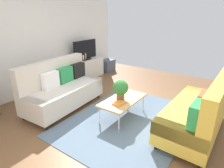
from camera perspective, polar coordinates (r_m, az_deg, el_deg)
name	(u,v)px	position (r m, az deg, el deg)	size (l,w,h in m)	color
ground_plane	(122,118)	(4.10, 3.15, -10.21)	(7.68, 7.68, 0.00)	brown
wall_far	(34,39)	(5.57, -22.29, 12.42)	(6.40, 0.12, 2.90)	white
area_rug	(129,120)	(4.02, 5.27, -10.87)	(2.90, 2.20, 0.01)	slate
couch_beige	(62,89)	(4.54, -14.81, -1.38)	(1.95, 0.96, 1.10)	beige
couch_green	(199,112)	(3.74, 24.73, -7.64)	(1.92, 0.88, 1.10)	gold
coffee_table	(123,100)	(3.96, 3.31, -4.93)	(1.10, 0.56, 0.42)	tan
tv_console	(86,69)	(6.51, -7.90, 4.52)	(1.40, 0.44, 0.64)	silver
tv	(85,50)	(6.36, -8.04, 9.98)	(1.00, 0.20, 0.64)	black
storage_trunk	(107,65)	(7.29, -1.38, 5.62)	(0.52, 0.40, 0.44)	#4C5666
potted_plant	(121,88)	(3.86, 2.59, -1.34)	(0.32, 0.32, 0.42)	brown
table_book_0	(119,103)	(3.73, 2.14, -5.83)	(0.24, 0.18, 0.04)	orange
vase_0	(71,60)	(6.05, -12.18, 6.99)	(0.11, 0.11, 0.17)	silver
vase_1	(75,59)	(6.16, -11.06, 7.36)	(0.12, 0.12, 0.18)	silver
bottle_0	(81,58)	(6.22, -9.29, 7.78)	(0.04, 0.04, 0.22)	silver
bottle_1	(83,58)	(6.29, -8.68, 7.78)	(0.06, 0.06, 0.18)	silver
bottle_2	(85,56)	(6.36, -7.98, 8.22)	(0.06, 0.06, 0.24)	orange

